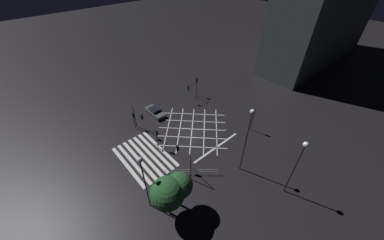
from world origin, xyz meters
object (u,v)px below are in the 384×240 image
(traffic_light_se_main, at_px, (183,156))
(traffic_light_nw_main, at_px, (197,83))
(street_lamp_east, at_px, (249,129))
(traffic_light_ne_cross, at_px, (253,115))
(traffic_light_median_south, at_px, (157,136))
(street_lamp_west, at_px, (143,173))
(street_tree_near, at_px, (179,185))
(traffic_light_sw_main, at_px, (138,116))
(traffic_light_sw_cross, at_px, (134,117))
(street_lamp_far, at_px, (300,156))
(waiting_car, at_px, (155,111))
(traffic_light_nw_cross, at_px, (192,89))
(street_tree_far, at_px, (167,193))

(traffic_light_se_main, height_order, traffic_light_nw_main, traffic_light_se_main)
(street_lamp_east, bearing_deg, traffic_light_ne_cross, 117.55)
(traffic_light_nw_main, height_order, street_lamp_east, street_lamp_east)
(traffic_light_median_south, height_order, street_lamp_west, street_lamp_west)
(traffic_light_median_south, xyz_separation_m, street_tree_near, (9.40, -3.30, 1.52))
(traffic_light_sw_main, relative_size, traffic_light_sw_cross, 1.33)
(traffic_light_ne_cross, bearing_deg, street_lamp_west, 1.09)
(traffic_light_se_main, xyz_separation_m, street_lamp_far, (10.39, 7.70, 3.22))
(street_lamp_west, relative_size, waiting_car, 1.95)
(traffic_light_nw_cross, xyz_separation_m, street_lamp_east, (16.95, -5.96, 4.58))
(traffic_light_ne_cross, xyz_separation_m, street_tree_far, (2.71, -18.64, 0.98))
(traffic_light_sw_main, bearing_deg, street_tree_near, -12.87)
(street_tree_near, xyz_separation_m, street_tree_far, (-0.05, -1.54, 0.01))
(traffic_light_ne_cross, height_order, street_lamp_far, street_lamp_far)
(street_lamp_far, bearing_deg, traffic_light_nw_cross, 168.81)
(traffic_light_nw_cross, relative_size, street_lamp_east, 0.37)
(traffic_light_sw_cross, distance_m, street_tree_near, 16.14)
(traffic_light_nw_cross, bearing_deg, street_lamp_west, 36.29)
(traffic_light_sw_cross, distance_m, street_lamp_west, 15.09)
(traffic_light_sw_cross, xyz_separation_m, street_lamp_west, (13.37, -5.77, 3.97))
(street_lamp_east, relative_size, street_tree_far, 1.70)
(traffic_light_sw_main, xyz_separation_m, street_lamp_far, (21.56, 7.68, 3.34))
(traffic_light_median_south, relative_size, street_tree_far, 0.61)
(traffic_light_sw_cross, relative_size, street_tree_near, 0.58)
(street_tree_near, distance_m, street_tree_far, 1.55)
(street_lamp_west, xyz_separation_m, street_tree_far, (2.33, 1.17, -2.17))
(traffic_light_se_main, distance_m, traffic_light_median_south, 6.10)
(street_tree_far, relative_size, waiting_car, 1.36)
(street_lamp_far, bearing_deg, traffic_light_sw_cross, -160.78)
(traffic_light_sw_main, xyz_separation_m, street_lamp_east, (15.71, 6.23, 4.13))
(traffic_light_median_south, relative_size, traffic_light_sw_cross, 1.11)
(street_tree_far, height_order, waiting_car, street_tree_far)
(traffic_light_se_main, distance_m, street_lamp_far, 13.33)
(street_lamp_west, relative_size, street_tree_near, 1.52)
(traffic_light_nw_cross, bearing_deg, street_tree_far, 42.67)
(waiting_car, bearing_deg, traffic_light_sw_main, -61.71)
(street_lamp_east, bearing_deg, street_tree_near, -97.02)
(traffic_light_nw_main, distance_m, street_tree_near, 24.10)
(traffic_light_nw_cross, height_order, street_lamp_west, street_lamp_west)
(street_lamp_west, bearing_deg, traffic_light_nw_main, 124.97)
(street_lamp_east, bearing_deg, traffic_light_sw_cross, -159.01)
(traffic_light_nw_cross, distance_m, waiting_car, 8.19)
(waiting_car, bearing_deg, traffic_light_nw_main, 87.87)
(traffic_light_se_main, xyz_separation_m, street_tree_near, (3.35, -3.29, 0.77))
(traffic_light_median_south, bearing_deg, street_lamp_far, -64.89)
(traffic_light_sw_main, distance_m, traffic_light_ne_cross, 18.12)
(traffic_light_nw_main, bearing_deg, traffic_light_median_south, -63.36)
(street_lamp_far, bearing_deg, traffic_light_se_main, -143.43)
(traffic_light_nw_cross, relative_size, traffic_light_sw_main, 0.87)
(traffic_light_sw_main, bearing_deg, traffic_light_sw_cross, -167.73)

